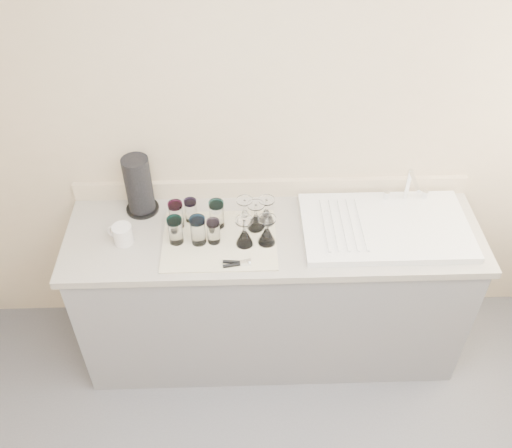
{
  "coord_description": "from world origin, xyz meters",
  "views": [
    {
      "loc": [
        -0.15,
        -0.85,
        2.82
      ],
      "look_at": [
        -0.09,
        1.15,
        1.0
      ],
      "focal_mm": 40.0,
      "sensor_mm": 36.0,
      "label": 1
    }
  ],
  "objects_px": {
    "goblet_back_right": "(266,214)",
    "goblet_front_left": "(244,236)",
    "goblet_front_right": "(267,234)",
    "goblet_extra": "(256,220)",
    "tumbler_purple": "(217,214)",
    "tumbler_lavender": "(213,231)",
    "goblet_back_left": "(245,215)",
    "paper_towel_roll": "(139,186)",
    "sink_unit": "(386,226)",
    "tumbler_cyan": "(191,210)",
    "tumbler_blue": "(198,230)",
    "can_opener": "(237,263)",
    "white_mug": "(122,234)",
    "tumbler_magenta": "(175,230)",
    "tumbler_teal": "(176,215)"
  },
  "relations": [
    {
      "from": "goblet_back_left",
      "to": "paper_towel_roll",
      "type": "relative_size",
      "value": 0.47
    },
    {
      "from": "tumbler_blue",
      "to": "goblet_extra",
      "type": "height_order",
      "value": "same"
    },
    {
      "from": "tumbler_purple",
      "to": "goblet_extra",
      "type": "height_order",
      "value": "same"
    },
    {
      "from": "tumbler_purple",
      "to": "paper_towel_roll",
      "type": "relative_size",
      "value": 0.47
    },
    {
      "from": "goblet_back_left",
      "to": "paper_towel_roll",
      "type": "distance_m",
      "value": 0.55
    },
    {
      "from": "goblet_extra",
      "to": "tumbler_blue",
      "type": "bearing_deg",
      "value": -161.05
    },
    {
      "from": "sink_unit",
      "to": "goblet_back_left",
      "type": "bearing_deg",
      "value": 174.79
    },
    {
      "from": "can_opener",
      "to": "white_mug",
      "type": "xyz_separation_m",
      "value": [
        -0.55,
        0.18,
        0.03
      ]
    },
    {
      "from": "tumbler_purple",
      "to": "tumbler_lavender",
      "type": "height_order",
      "value": "tumbler_purple"
    },
    {
      "from": "tumbler_purple",
      "to": "paper_towel_roll",
      "type": "distance_m",
      "value": 0.42
    },
    {
      "from": "sink_unit",
      "to": "tumbler_purple",
      "type": "height_order",
      "value": "sink_unit"
    },
    {
      "from": "tumbler_lavender",
      "to": "can_opener",
      "type": "distance_m",
      "value": 0.2
    },
    {
      "from": "tumbler_cyan",
      "to": "paper_towel_roll",
      "type": "relative_size",
      "value": 0.4
    },
    {
      "from": "goblet_extra",
      "to": "goblet_back_left",
      "type": "bearing_deg",
      "value": 143.22
    },
    {
      "from": "tumbler_blue",
      "to": "goblet_back_left",
      "type": "relative_size",
      "value": 1.02
    },
    {
      "from": "tumbler_purple",
      "to": "tumbler_blue",
      "type": "xyz_separation_m",
      "value": [
        -0.09,
        -0.11,
        0.0
      ]
    },
    {
      "from": "goblet_extra",
      "to": "can_opener",
      "type": "height_order",
      "value": "goblet_extra"
    },
    {
      "from": "sink_unit",
      "to": "tumbler_teal",
      "type": "bearing_deg",
      "value": 177.28
    },
    {
      "from": "goblet_front_right",
      "to": "paper_towel_roll",
      "type": "bearing_deg",
      "value": 156.72
    },
    {
      "from": "tumbler_blue",
      "to": "can_opener",
      "type": "height_order",
      "value": "tumbler_blue"
    },
    {
      "from": "goblet_front_right",
      "to": "goblet_extra",
      "type": "height_order",
      "value": "goblet_front_right"
    },
    {
      "from": "paper_towel_roll",
      "to": "tumbler_teal",
      "type": "bearing_deg",
      "value": -36.32
    },
    {
      "from": "tumbler_blue",
      "to": "goblet_front_left",
      "type": "bearing_deg",
      "value": -4.67
    },
    {
      "from": "tumbler_teal",
      "to": "tumbler_purple",
      "type": "distance_m",
      "value": 0.2
    },
    {
      "from": "tumbler_lavender",
      "to": "can_opener",
      "type": "xyz_separation_m",
      "value": [
        0.11,
        -0.16,
        -0.06
      ]
    },
    {
      "from": "paper_towel_roll",
      "to": "goblet_back_right",
      "type": "bearing_deg",
      "value": -11.25
    },
    {
      "from": "tumbler_magenta",
      "to": "tumbler_lavender",
      "type": "height_order",
      "value": "tumbler_magenta"
    },
    {
      "from": "tumbler_cyan",
      "to": "tumbler_purple",
      "type": "height_order",
      "value": "tumbler_purple"
    },
    {
      "from": "goblet_back_right",
      "to": "can_opener",
      "type": "relative_size",
      "value": 1.11
    },
    {
      "from": "tumbler_blue",
      "to": "goblet_front_right",
      "type": "distance_m",
      "value": 0.33
    },
    {
      "from": "goblet_back_right",
      "to": "goblet_front_left",
      "type": "xyz_separation_m",
      "value": [
        -0.11,
        -0.15,
        0.0
      ]
    },
    {
      "from": "tumbler_magenta",
      "to": "paper_towel_roll",
      "type": "relative_size",
      "value": 0.46
    },
    {
      "from": "tumbler_lavender",
      "to": "white_mug",
      "type": "height_order",
      "value": "tumbler_lavender"
    },
    {
      "from": "tumbler_blue",
      "to": "white_mug",
      "type": "bearing_deg",
      "value": 176.57
    },
    {
      "from": "goblet_back_right",
      "to": "goblet_extra",
      "type": "bearing_deg",
      "value": -143.7
    },
    {
      "from": "goblet_back_right",
      "to": "tumbler_lavender",
      "type": "bearing_deg",
      "value": -153.01
    },
    {
      "from": "tumbler_magenta",
      "to": "can_opener",
      "type": "height_order",
      "value": "tumbler_magenta"
    },
    {
      "from": "white_mug",
      "to": "tumbler_cyan",
      "type": "bearing_deg",
      "value": 23.16
    },
    {
      "from": "tumbler_purple",
      "to": "goblet_front_right",
      "type": "xyz_separation_m",
      "value": [
        0.24,
        -0.13,
        -0.02
      ]
    },
    {
      "from": "tumbler_lavender",
      "to": "goblet_back_left",
      "type": "distance_m",
      "value": 0.2
    },
    {
      "from": "goblet_back_left",
      "to": "can_opener",
      "type": "relative_size",
      "value": 1.11
    },
    {
      "from": "goblet_front_right",
      "to": "tumbler_cyan",
      "type": "bearing_deg",
      "value": 155.17
    },
    {
      "from": "sink_unit",
      "to": "goblet_front_right",
      "type": "xyz_separation_m",
      "value": [
        -0.59,
        -0.08,
        0.04
      ]
    },
    {
      "from": "goblet_back_left",
      "to": "goblet_back_right",
      "type": "bearing_deg",
      "value": -0.51
    },
    {
      "from": "tumbler_magenta",
      "to": "goblet_back_left",
      "type": "height_order",
      "value": "goblet_back_left"
    },
    {
      "from": "goblet_back_right",
      "to": "goblet_extra",
      "type": "distance_m",
      "value": 0.07
    },
    {
      "from": "sink_unit",
      "to": "tumbler_lavender",
      "type": "bearing_deg",
      "value": -175.37
    },
    {
      "from": "goblet_extra",
      "to": "can_opener",
      "type": "xyz_separation_m",
      "value": [
        -0.09,
        -0.25,
        -0.04
      ]
    },
    {
      "from": "can_opener",
      "to": "white_mug",
      "type": "relative_size",
      "value": 0.92
    },
    {
      "from": "tumbler_purple",
      "to": "tumbler_lavender",
      "type": "xyz_separation_m",
      "value": [
        -0.01,
        -0.11,
        -0.01
      ]
    }
  ]
}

